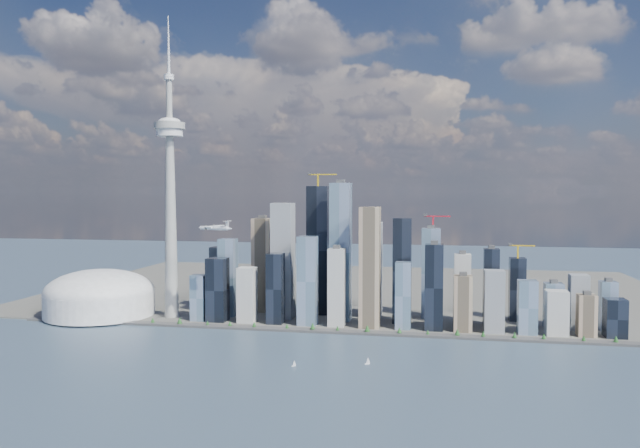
% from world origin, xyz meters
% --- Properties ---
extents(ground, '(4000.00, 4000.00, 0.00)m').
position_xyz_m(ground, '(0.00, 0.00, 0.00)').
color(ground, '#304454').
rests_on(ground, ground).
extents(seawall, '(1100.00, 22.00, 4.00)m').
position_xyz_m(seawall, '(0.00, 250.00, 2.00)').
color(seawall, '#383838').
rests_on(seawall, ground).
extents(land, '(1400.00, 900.00, 3.00)m').
position_xyz_m(land, '(0.00, 700.00, 1.50)').
color(land, '#4C4C47').
rests_on(land, ground).
extents(shoreline_trees, '(960.53, 7.20, 8.80)m').
position_xyz_m(shoreline_trees, '(0.00, 250.00, 8.78)').
color(shoreline_trees, '#3F2D1E').
rests_on(shoreline_trees, seawall).
extents(skyscraper_cluster, '(736.00, 142.00, 268.26)m').
position_xyz_m(skyscraper_cluster, '(59.62, 336.82, 83.47)').
color(skyscraper_cluster, black).
rests_on(skyscraper_cluster, land).
extents(needle_tower, '(56.00, 56.00, 550.50)m').
position_xyz_m(needle_tower, '(-300.00, 310.00, 235.84)').
color(needle_tower, gray).
rests_on(needle_tower, land).
extents(dome_stadium, '(200.00, 200.00, 86.00)m').
position_xyz_m(dome_stadium, '(-440.00, 300.00, 39.44)').
color(dome_stadium, silver).
rests_on(dome_stadium, land).
extents(airplane, '(65.65, 58.47, 16.15)m').
position_xyz_m(airplane, '(-184.06, 227.68, 174.56)').
color(airplane, white).
rests_on(airplane, ground).
extents(sailboat_west, '(6.12, 3.85, 8.79)m').
position_xyz_m(sailboat_west, '(-4.62, 43.48, 2.82)').
color(sailboat_west, white).
rests_on(sailboat_west, ground).
extents(sailboat_east, '(7.58, 4.06, 10.62)m').
position_xyz_m(sailboat_east, '(91.82, 71.69, 3.41)').
color(sailboat_east, white).
rests_on(sailboat_east, ground).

